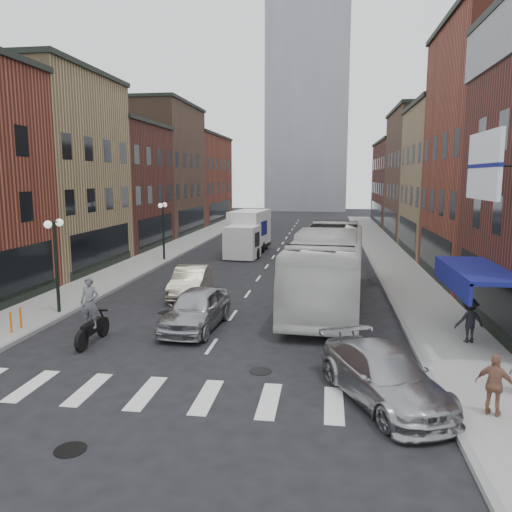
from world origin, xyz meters
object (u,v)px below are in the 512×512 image
Objects in this scene: bike_rack at (16,320)px; transit_bus at (328,266)px; sedan_left_near at (196,309)px; curb_car at (384,376)px; motorcycle_rider at (91,313)px; ped_right_a at (470,320)px; sedan_left_far at (191,282)px; streetlamp_near at (55,248)px; box_truck at (248,233)px; billboard_sign at (487,168)px; streetlamp_far at (163,220)px; ped_right_b at (495,385)px.

transit_bus reaches higher than bike_rack.
sedan_left_near is 8.60m from curb_car.
motorcycle_rider reaches higher than ped_right_a.
bike_rack is at bearing -129.65° from sedan_left_far.
streetlamp_near is 0.93× the size of sedan_left_far.
streetlamp_near is 19.04m from box_truck.
billboard_sign is at bearing 66.50° from ped_right_a.
motorcycle_rider reaches higher than curb_car.
sedan_left_far is 13.07m from ped_right_a.
streetlamp_near is at bearing 128.23° from curb_car.
transit_bus is 6.85m from sedan_left_far.
streetlamp_near is 1.68× the size of motorcycle_rider.
sedan_left_far is (-1.67, 5.23, -0.06)m from sedan_left_near.
streetlamp_near reaches higher than motorcycle_rider.
box_truck is 14.06m from sedan_left_far.
billboard_sign is at bearing -38.90° from sedan_left_far.
streetlamp_far is 15.36m from transit_bus.
transit_bus is (11.42, 3.79, -1.14)m from streetlamp_near.
transit_bus is (11.62, 6.49, 1.22)m from bike_rack.
ped_right_a is at bearing 3.53° from bike_rack.
sedan_left_near is at bearing -8.98° from streetlamp_near.
streetlamp_near is at bearing -90.00° from streetlamp_far.
transit_bus is at bearing -60.31° from box_truck.
streetlamp_far is 16.42m from sedan_left_near.
billboard_sign is 0.80× the size of sedan_left_near.
bike_rack is at bearing -90.69° from streetlamp_far.
streetlamp_near reaches higher than curb_car.
streetlamp_far is 26.37m from ped_right_b.
ped_right_a is at bearing -5.89° from streetlamp_near.
curb_car is (9.74, -3.23, -0.44)m from motorcycle_rider.
ped_right_b reaches higher than curb_car.
ped_right_b is at bearing -54.11° from streetlamp_far.
ped_right_b is (-0.58, -3.80, -5.21)m from billboard_sign.
billboard_sign is 23.92m from streetlamp_far.
billboard_sign is 1.51× the size of motorcycle_rider.
transit_bus is (8.28, 7.14, 0.62)m from motorcycle_rider.
box_truck is 21.70m from motorcycle_rider.
billboard_sign is 5.52m from ped_right_a.
ped_right_b is (15.41, -7.30, -1.99)m from streetlamp_near.
motorcycle_rider is at bearing 11.12° from ped_right_b.
ped_right_a is (16.51, 1.02, 0.38)m from bike_rack.
streetlamp_near is 2.67× the size of ped_right_b.
streetlamp_near reaches higher than sedan_left_near.
box_truck is at bearing 82.26° from curb_car.
billboard_sign reaches higher than streetlamp_near.
sedan_left_near is at bearing -17.34° from ped_right_a.
streetlamp_near is 4.92m from motorcycle_rider.
billboard_sign is at bearing -2.83° from bike_rack.
billboard_sign is at bearing -54.02° from transit_bus.
ped_right_a is (0.32, 1.82, -5.20)m from billboard_sign.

